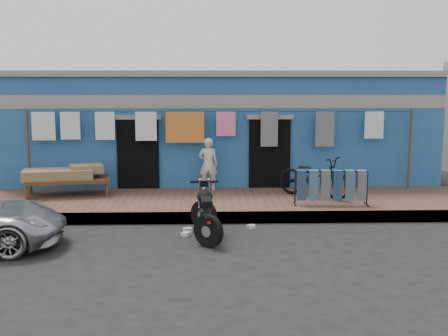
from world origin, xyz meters
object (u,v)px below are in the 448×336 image
(charpoy, at_px, (68,181))
(jeans_rack, at_px, (331,187))
(motorcycle, at_px, (206,211))
(bicycle, at_px, (314,172))
(seated_person, at_px, (208,164))

(charpoy, distance_m, jeans_rack, 6.46)
(motorcycle, xyz_separation_m, charpoy, (-3.44, 3.19, 0.08))
(bicycle, xyz_separation_m, charpoy, (-6.09, 0.42, -0.26))
(seated_person, distance_m, charpoy, 3.57)
(seated_person, xyz_separation_m, charpoy, (-3.51, -0.57, -0.33))
(seated_person, relative_size, jeans_rack, 0.79)
(bicycle, distance_m, motorcycle, 3.85)
(seated_person, bearing_deg, jeans_rack, 149.45)
(seated_person, xyz_separation_m, motorcycle, (-0.07, -3.76, -0.41))
(motorcycle, xyz_separation_m, jeans_rack, (2.87, 1.83, 0.14))
(seated_person, distance_m, jeans_rack, 3.42)
(seated_person, bearing_deg, motorcycle, 92.91)
(seated_person, height_order, bicycle, seated_person)
(bicycle, bearing_deg, seated_person, 108.54)
(motorcycle, distance_m, charpoy, 4.69)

